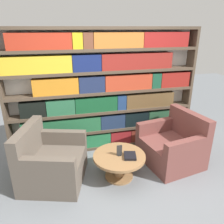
{
  "coord_description": "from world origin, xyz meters",
  "views": [
    {
      "loc": [
        -0.79,
        -2.37,
        2.17
      ],
      "look_at": [
        -0.0,
        0.75,
        0.92
      ],
      "focal_mm": 35.0,
      "sensor_mm": 36.0,
      "label": 1
    }
  ],
  "objects": [
    {
      "name": "armchair_left",
      "position": [
        -1.0,
        0.51,
        0.29
      ],
      "size": [
        1.07,
        1.12,
        0.86
      ],
      "rotation": [
        0.0,
        0.0,
        1.27
      ],
      "color": "brown",
      "rests_on": "ground_plane"
    },
    {
      "name": "armchair_right",
      "position": [
        0.99,
        0.51,
        0.29
      ],
      "size": [
        0.98,
        1.04,
        0.86
      ],
      "rotation": [
        0.0,
        0.0,
        -1.4
      ],
      "color": "brown",
      "rests_on": "ground_plane"
    },
    {
      "name": "bookshelf",
      "position": [
        -0.0,
        1.34,
        1.08
      ],
      "size": [
        3.39,
        0.3,
        2.18
      ],
      "color": "silver",
      "rests_on": "ground_plane"
    },
    {
      "name": "coffee_table",
      "position": [
        -0.0,
        0.32,
        0.28
      ],
      "size": [
        0.79,
        0.79,
        0.39
      ],
      "color": "olive",
      "rests_on": "ground_plane"
    },
    {
      "name": "table_sign",
      "position": [
        -0.0,
        0.32,
        0.46
      ],
      "size": [
        0.08,
        0.06,
        0.17
      ],
      "color": "black",
      "rests_on": "coffee_table"
    },
    {
      "name": "ground_plane",
      "position": [
        0.0,
        0.0,
        0.0
      ],
      "size": [
        14.0,
        14.0,
        0.0
      ],
      "primitive_type": "plane",
      "color": "slate"
    },
    {
      "name": "stray_book",
      "position": [
        0.14,
        0.24,
        0.4
      ],
      "size": [
        0.22,
        0.25,
        0.04
      ],
      "color": "black",
      "rests_on": "coffee_table"
    }
  ]
}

